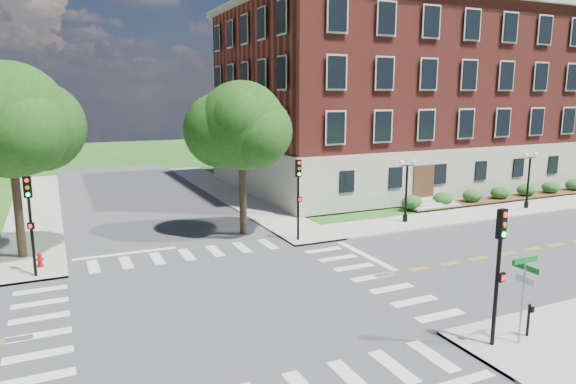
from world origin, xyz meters
name	(u,v)px	position (x,y,z in m)	size (l,w,h in m)	color
ground	(228,303)	(0.00, 0.00, 0.00)	(160.00, 160.00, 0.00)	#1E5818
road_ew	(228,302)	(0.00, 0.00, 0.01)	(90.00, 12.00, 0.01)	#3D3D3F
road_ns	(228,302)	(0.00, 0.00, 0.01)	(12.00, 90.00, 0.01)	#3D3D3F
sidewalk_ne	(349,202)	(15.38, 15.38, 0.06)	(34.00, 34.00, 0.12)	#9E9B93
crosswalk_east	(372,277)	(7.20, 0.00, 0.00)	(2.20, 10.20, 0.02)	silver
stop_bar_east	(365,256)	(8.80, 3.00, 0.00)	(0.40, 5.50, 0.00)	silver
main_building	(392,97)	(24.00, 21.99, 8.34)	(30.60, 22.40, 16.50)	#B7B4A1
shrub_row	(499,201)	(27.00, 10.80, 0.00)	(18.00, 2.00, 1.30)	#1C4717
tree_c	(9,120)	(-8.10, 10.26, 7.34)	(5.95, 5.95, 10.21)	black
tree_d	(242,126)	(4.23, 9.81, 6.77)	(5.37, 5.37, 9.36)	black
traffic_signal_se	(499,260)	(7.06, -7.58, 3.19)	(0.36, 0.42, 4.80)	black
traffic_signal_ne	(298,189)	(6.64, 6.93, 3.19)	(0.33, 0.37, 4.80)	black
traffic_signal_nw	(30,213)	(-7.41, 6.63, 3.19)	(0.38, 0.45, 4.80)	black
twin_lamp_west	(406,187)	(15.20, 7.91, 2.52)	(1.36, 0.36, 4.23)	black
twin_lamp_east	(529,177)	(26.28, 7.55, 2.52)	(1.36, 0.36, 4.23)	black
street_sign_pole	(524,283)	(8.01, -7.86, 2.31)	(1.10, 1.10, 3.10)	gray
push_button_post	(529,318)	(8.70, -7.63, 0.80)	(0.14, 0.21, 1.20)	black
fire_hydrant	(40,260)	(-7.23, 8.00, 0.46)	(0.35, 0.35, 0.75)	#A20D0C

